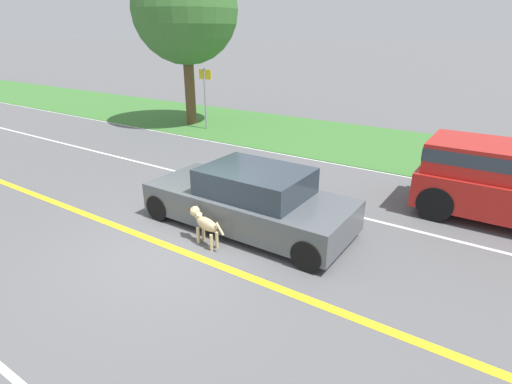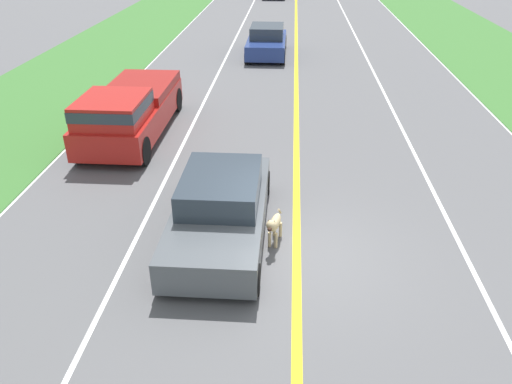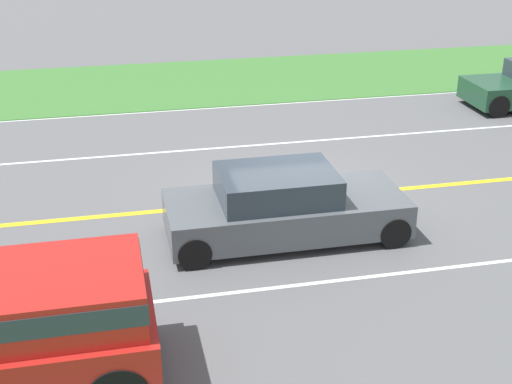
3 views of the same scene
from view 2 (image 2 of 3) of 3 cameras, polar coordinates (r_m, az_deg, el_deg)
ground_plane at (r=10.50m, az=4.67°, el=-7.13°), size 400.00×400.00×0.00m
centre_divider_line at (r=10.50m, az=4.67°, el=-7.11°), size 0.18×160.00×0.01m
lane_dash_same_dir at (r=10.98m, az=-14.01°, el=-6.17°), size 0.10×160.00×0.01m
lane_dash_oncoming at (r=11.14m, az=23.11°, el=-7.31°), size 0.10×160.00×0.01m
ego_car at (r=10.80m, az=-4.05°, el=-1.87°), size 1.94×4.62×1.39m
dog at (r=10.52m, az=2.12°, el=-3.72°), size 0.35×1.08×0.78m
pickup_truck at (r=16.22m, az=-14.31°, el=9.08°), size 2.09×5.63×1.74m
car_trailing_near at (r=26.17m, az=1.25°, el=16.79°), size 1.92×4.37×1.43m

